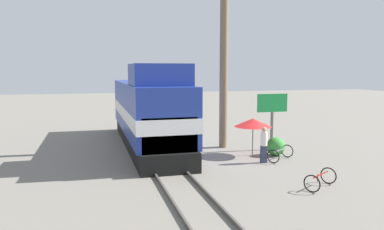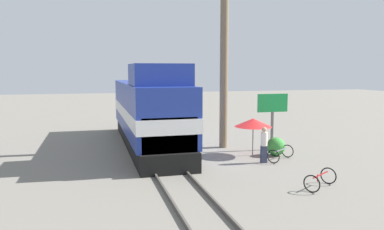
{
  "view_description": "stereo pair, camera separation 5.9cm",
  "coord_description": "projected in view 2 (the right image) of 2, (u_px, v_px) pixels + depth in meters",
  "views": [
    {
      "loc": [
        -3.38,
        -17.84,
        4.64
      ],
      "look_at": [
        1.2,
        -1.12,
        2.56
      ],
      "focal_mm": 35.0,
      "sensor_mm": 36.0,
      "label": 1
    },
    {
      "loc": [
        -3.32,
        -17.85,
        4.64
      ],
      "look_at": [
        1.2,
        -1.12,
        2.56
      ],
      "focal_mm": 35.0,
      "sensor_mm": 36.0,
      "label": 2
    }
  ],
  "objects": [
    {
      "name": "ground_plane",
      "position": [
        163.0,
        164.0,
        18.53
      ],
      "size": [
        120.0,
        120.0,
        0.0
      ],
      "primitive_type": "plane",
      "color": "slate"
    },
    {
      "name": "rail_near",
      "position": [
        148.0,
        164.0,
        18.33
      ],
      "size": [
        0.08,
        35.12,
        0.15
      ],
      "primitive_type": "cube",
      "color": "#4C4742",
      "rests_on": "ground_plane"
    },
    {
      "name": "rail_far",
      "position": [
        177.0,
        162.0,
        18.7
      ],
      "size": [
        0.08,
        35.12,
        0.15
      ],
      "primitive_type": "cube",
      "color": "#4C4742",
      "rests_on": "ground_plane"
    },
    {
      "name": "locomotive",
      "position": [
        149.0,
        113.0,
        22.5
      ],
      "size": [
        3.04,
        13.88,
        4.95
      ],
      "color": "black",
      "rests_on": "ground_plane"
    },
    {
      "name": "utility_pole",
      "position": [
        224.0,
        53.0,
        21.98
      ],
      "size": [
        1.8,
        0.48,
        11.16
      ],
      "color": "#726047",
      "rests_on": "ground_plane"
    },
    {
      "name": "vendor_umbrella",
      "position": [
        253.0,
        123.0,
        20.29
      ],
      "size": [
        2.02,
        2.02,
        2.04
      ],
      "color": "#4C4C4C",
      "rests_on": "ground_plane"
    },
    {
      "name": "billboard_sign",
      "position": [
        273.0,
        108.0,
        21.64
      ],
      "size": [
        1.88,
        0.12,
        3.29
      ],
      "color": "#595959",
      "rests_on": "ground_plane"
    },
    {
      "name": "shrub_cluster",
      "position": [
        276.0,
        146.0,
        20.37
      ],
      "size": [
        1.01,
        1.01,
        1.01
      ],
      "primitive_type": "sphere",
      "color": "#388C38",
      "rests_on": "ground_plane"
    },
    {
      "name": "person_bystander",
      "position": [
        264.0,
        143.0,
        18.73
      ],
      "size": [
        0.34,
        0.34,
        1.82
      ],
      "color": "#2D3347",
      "rests_on": "ground_plane"
    },
    {
      "name": "bicycle",
      "position": [
        281.0,
        153.0,
        19.34
      ],
      "size": [
        1.78,
        1.55,
        0.69
      ],
      "rotation": [
        0.0,
        0.0,
        -0.95
      ],
      "color": "black",
      "rests_on": "ground_plane"
    },
    {
      "name": "bicycle_spare",
      "position": [
        320.0,
        179.0,
        14.76
      ],
      "size": [
        1.68,
        1.4,
        0.69
      ],
      "rotation": [
        0.0,
        0.0,
        -1.02
      ],
      "color": "black",
      "rests_on": "ground_plane"
    }
  ]
}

